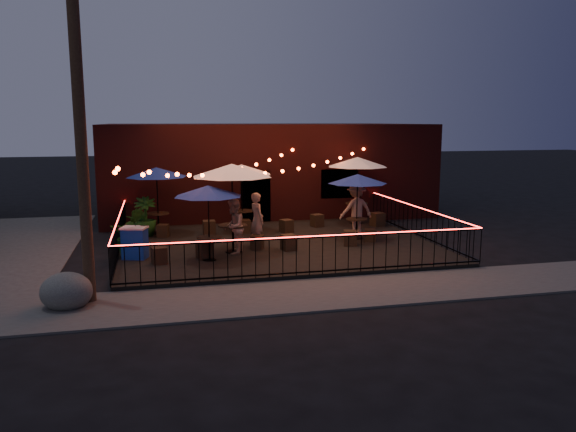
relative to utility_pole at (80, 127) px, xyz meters
name	(u,v)px	position (x,y,z in m)	size (l,w,h in m)	color
ground	(291,262)	(5.40, 2.60, -4.00)	(110.00, 110.00, 0.00)	black
patio	(277,245)	(5.40, 4.60, -3.92)	(10.00, 8.00, 0.15)	black
sidewalk	(323,293)	(5.40, -0.65, -3.98)	(18.00, 2.50, 0.05)	#3F3C3A
brick_building	(262,167)	(6.40, 12.59, -2.00)	(14.00, 8.00, 4.00)	#350F0E
utility_pole	(80,127)	(0.00, 0.00, 0.00)	(0.26, 0.26, 8.00)	#392417
fence_front	(310,256)	(5.40, 0.60, -3.34)	(10.00, 0.04, 1.04)	black
fence_left	(119,235)	(0.40, 4.60, -3.34)	(0.04, 8.00, 1.04)	black
fence_right	(417,222)	(10.40, 4.60, -3.34)	(0.04, 8.00, 1.04)	black
festoon_lights	(248,173)	(4.39, 4.30, -1.48)	(10.02, 8.72, 1.32)	#ED390F
cafe_table_0	(208,192)	(3.01, 2.81, -1.86)	(2.36, 2.36, 2.18)	black
cafe_table_1	(156,173)	(1.60, 7.16, -1.68)	(2.56, 2.56, 2.37)	black
cafe_table_2	(232,172)	(3.81, 3.64, -1.37)	(3.14, 3.14, 2.72)	black
cafe_table_3	(242,170)	(4.60, 6.92, -1.63)	(2.66, 2.66, 2.44)	black
cafe_table_4	(358,180)	(8.20, 4.68, -1.83)	(2.42, 2.42, 2.22)	black
cafe_table_5	(357,163)	(9.20, 7.40, -1.47)	(2.60, 2.60, 2.61)	black
bistro_chair_0	(159,255)	(1.58, 2.73, -3.61)	(0.40, 0.40, 0.47)	black
bistro_chair_1	(205,250)	(2.89, 3.05, -3.61)	(0.41, 0.41, 0.49)	black
bistro_chair_2	(163,231)	(1.75, 6.48, -3.63)	(0.37, 0.37, 0.44)	black
bistro_chair_3	(209,228)	(3.35, 6.55, -3.60)	(0.42, 0.42, 0.50)	black
bistro_chair_4	(257,242)	(4.60, 3.88, -3.63)	(0.37, 0.37, 0.44)	black
bistro_chair_5	(289,242)	(5.53, 3.51, -3.61)	(0.41, 0.41, 0.48)	black
bistro_chair_6	(244,226)	(4.61, 6.52, -3.61)	(0.41, 0.41, 0.48)	black
bistro_chair_7	(286,226)	(6.11, 6.27, -3.62)	(0.39, 0.39, 0.46)	black
bistro_chair_8	(350,238)	(7.63, 3.71, -3.61)	(0.41, 0.41, 0.49)	black
bistro_chair_9	(370,235)	(8.50, 4.15, -3.64)	(0.35, 0.35, 0.41)	black
bistro_chair_10	(317,220)	(7.50, 7.10, -3.61)	(0.40, 0.40, 0.47)	black
bistro_chair_11	(377,219)	(9.80, 6.69, -3.59)	(0.44, 0.44, 0.52)	black
patron_a	(257,220)	(4.67, 4.27, -2.98)	(0.64, 0.42, 1.74)	tan
patron_b	(234,227)	(3.80, 3.44, -3.01)	(0.81, 0.63, 1.67)	tan
patron_c	(356,209)	(8.36, 5.18, -2.92)	(1.20, 0.69, 1.86)	tan
potted_shrub_a	(131,235)	(0.80, 3.81, -3.20)	(1.17, 1.01, 1.30)	#103612
potted_shrub_b	(134,225)	(0.80, 5.62, -3.25)	(0.66, 0.53, 1.20)	#164015
potted_shrub_c	(145,217)	(1.15, 6.79, -3.16)	(0.77, 0.77, 1.38)	#143C13
cooler	(135,243)	(0.90, 3.49, -3.37)	(0.84, 0.72, 0.94)	#163BB0
boulder	(66,292)	(-0.46, -0.33, -3.61)	(1.01, 0.86, 0.79)	#4F4F49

